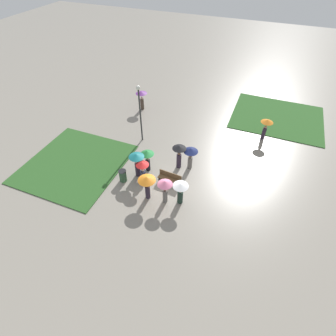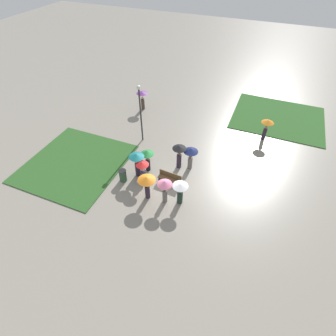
{
  "view_description": "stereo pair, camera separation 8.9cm",
  "coord_description": "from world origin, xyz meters",
  "px_view_note": "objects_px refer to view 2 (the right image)",
  "views": [
    {
      "loc": [
        5.06,
        -11.69,
        13.38
      ],
      "look_at": [
        0.1,
        0.65,
        0.88
      ],
      "focal_mm": 28.0,
      "sensor_mm": 36.0,
      "label": 1
    },
    {
      "loc": [
        5.14,
        -11.65,
        13.38
      ],
      "look_at": [
        0.1,
        0.65,
        0.88
      ],
      "focal_mm": 28.0,
      "sensor_mm": 36.0,
      "label": 2
    }
  ],
  "objects_px": {
    "crowd_person_red": "(143,169)",
    "crowd_person_green": "(147,156)",
    "crowd_person_teal": "(137,161)",
    "lamp_post": "(140,107)",
    "crowd_person_pink": "(165,186)",
    "trash_bin": "(123,175)",
    "lone_walker_far_path": "(142,97)",
    "crowd_person_orange": "(147,182)",
    "crowd_person_navy": "(191,154)",
    "crowd_person_black": "(179,153)",
    "park_bench": "(170,178)",
    "crowd_person_white": "(180,190)",
    "lone_walker_mid_plaza": "(267,126)"
  },
  "relations": [
    {
      "from": "crowd_person_green",
      "to": "crowd_person_white",
      "type": "bearing_deg",
      "value": -89.33
    },
    {
      "from": "park_bench",
      "to": "crowd_person_navy",
      "type": "height_order",
      "value": "crowd_person_navy"
    },
    {
      "from": "trash_bin",
      "to": "crowd_person_navy",
      "type": "height_order",
      "value": "crowd_person_navy"
    },
    {
      "from": "lamp_post",
      "to": "crowd_person_white",
      "type": "relative_size",
      "value": 2.81
    },
    {
      "from": "park_bench",
      "to": "crowd_person_green",
      "type": "height_order",
      "value": "crowd_person_green"
    },
    {
      "from": "crowd_person_teal",
      "to": "crowd_person_green",
      "type": "bearing_deg",
      "value": -39.54
    },
    {
      "from": "crowd_person_green",
      "to": "lone_walker_far_path",
      "type": "distance_m",
      "value": 8.74
    },
    {
      "from": "lamp_post",
      "to": "crowd_person_pink",
      "type": "height_order",
      "value": "lamp_post"
    },
    {
      "from": "crowd_person_black",
      "to": "crowd_person_green",
      "type": "xyz_separation_m",
      "value": [
        -1.98,
        -1.13,
        -0.03
      ]
    },
    {
      "from": "trash_bin",
      "to": "lone_walker_far_path",
      "type": "distance_m",
      "value": 9.84
    },
    {
      "from": "crowd_person_green",
      "to": "lone_walker_far_path",
      "type": "height_order",
      "value": "lone_walker_far_path"
    },
    {
      "from": "park_bench",
      "to": "lone_walker_far_path",
      "type": "distance_m",
      "value": 10.39
    },
    {
      "from": "crowd_person_red",
      "to": "crowd_person_green",
      "type": "height_order",
      "value": "crowd_person_red"
    },
    {
      "from": "crowd_person_pink",
      "to": "crowd_person_teal",
      "type": "bearing_deg",
      "value": -112.1
    },
    {
      "from": "park_bench",
      "to": "crowd_person_green",
      "type": "xyz_separation_m",
      "value": [
        -1.97,
        0.65,
        0.85
      ]
    },
    {
      "from": "crowd_person_red",
      "to": "crowd_person_pink",
      "type": "distance_m",
      "value": 2.35
    },
    {
      "from": "trash_bin",
      "to": "crowd_person_red",
      "type": "bearing_deg",
      "value": 17.98
    },
    {
      "from": "crowd_person_green",
      "to": "crowd_person_orange",
      "type": "height_order",
      "value": "crowd_person_orange"
    },
    {
      "from": "crowd_person_pink",
      "to": "lone_walker_far_path",
      "type": "xyz_separation_m",
      "value": [
        -6.49,
        9.95,
        -0.07
      ]
    },
    {
      "from": "crowd_person_white",
      "to": "crowd_person_navy",
      "type": "distance_m",
      "value": 3.43
    },
    {
      "from": "park_bench",
      "to": "crowd_person_navy",
      "type": "distance_m",
      "value": 2.36
    },
    {
      "from": "crowd_person_black",
      "to": "crowd_person_teal",
      "type": "distance_m",
      "value": 3.07
    },
    {
      "from": "crowd_person_teal",
      "to": "lone_walker_far_path",
      "type": "distance_m",
      "value": 9.25
    },
    {
      "from": "crowd_person_orange",
      "to": "lone_walker_mid_plaza",
      "type": "height_order",
      "value": "crowd_person_orange"
    },
    {
      "from": "crowd_person_orange",
      "to": "crowd_person_teal",
      "type": "height_order",
      "value": "crowd_person_teal"
    },
    {
      "from": "trash_bin",
      "to": "crowd_person_black",
      "type": "bearing_deg",
      "value": 41.51
    },
    {
      "from": "crowd_person_pink",
      "to": "lamp_post",
      "type": "bearing_deg",
      "value": -134.75
    },
    {
      "from": "trash_bin",
      "to": "crowd_person_black",
      "type": "height_order",
      "value": "crowd_person_black"
    },
    {
      "from": "crowd_person_pink",
      "to": "crowd_person_teal",
      "type": "distance_m",
      "value": 3.1
    },
    {
      "from": "crowd_person_orange",
      "to": "crowd_person_navy",
      "type": "relative_size",
      "value": 1.04
    },
    {
      "from": "crowd_person_white",
      "to": "trash_bin",
      "type": "bearing_deg",
      "value": 133.88
    },
    {
      "from": "park_bench",
      "to": "crowd_person_pink",
      "type": "distance_m",
      "value": 1.9
    },
    {
      "from": "park_bench",
      "to": "crowd_person_teal",
      "type": "distance_m",
      "value": 2.56
    },
    {
      "from": "lone_walker_far_path",
      "to": "park_bench",
      "type": "bearing_deg",
      "value": -173.48
    },
    {
      "from": "lamp_post",
      "to": "crowd_person_teal",
      "type": "xyz_separation_m",
      "value": [
        1.6,
        -3.94,
        -1.69
      ]
    },
    {
      "from": "crowd_person_black",
      "to": "crowd_person_navy",
      "type": "xyz_separation_m",
      "value": [
        0.78,
        0.26,
        0.01
      ]
    },
    {
      "from": "crowd_person_pink",
      "to": "crowd_person_teal",
      "type": "xyz_separation_m",
      "value": [
        -2.72,
        1.5,
        -0.01
      ]
    },
    {
      "from": "park_bench",
      "to": "trash_bin",
      "type": "xyz_separation_m",
      "value": [
        -3.13,
        -1.0,
        0.0
      ]
    },
    {
      "from": "crowd_person_green",
      "to": "lone_walker_mid_plaza",
      "type": "distance_m",
      "value": 10.18
    },
    {
      "from": "crowd_person_red",
      "to": "crowd_person_green",
      "type": "relative_size",
      "value": 1.01
    },
    {
      "from": "crowd_person_orange",
      "to": "lone_walker_mid_plaza",
      "type": "distance_m",
      "value": 11.34
    },
    {
      "from": "crowd_person_pink",
      "to": "crowd_person_orange",
      "type": "bearing_deg",
      "value": -76.72
    },
    {
      "from": "lone_walker_mid_plaza",
      "to": "crowd_person_green",
      "type": "bearing_deg",
      "value": 152.83
    },
    {
      "from": "crowd_person_red",
      "to": "lone_walker_mid_plaza",
      "type": "distance_m",
      "value": 10.92
    },
    {
      "from": "trash_bin",
      "to": "crowd_person_pink",
      "type": "xyz_separation_m",
      "value": [
        3.45,
        -0.63,
        0.92
      ]
    },
    {
      "from": "crowd_person_orange",
      "to": "lone_walker_mid_plaza",
      "type": "xyz_separation_m",
      "value": [
        6.22,
        9.48,
        -0.1
      ]
    },
    {
      "from": "crowd_person_teal",
      "to": "lamp_post",
      "type": "bearing_deg",
      "value": 11.29
    },
    {
      "from": "crowd_person_red",
      "to": "lone_walker_far_path",
      "type": "height_order",
      "value": "lone_walker_far_path"
    },
    {
      "from": "crowd_person_teal",
      "to": "lone_walker_far_path",
      "type": "bearing_deg",
      "value": 13.33
    },
    {
      "from": "crowd_person_green",
      "to": "lone_walker_mid_plaza",
      "type": "height_order",
      "value": "lone_walker_mid_plaza"
    }
  ]
}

